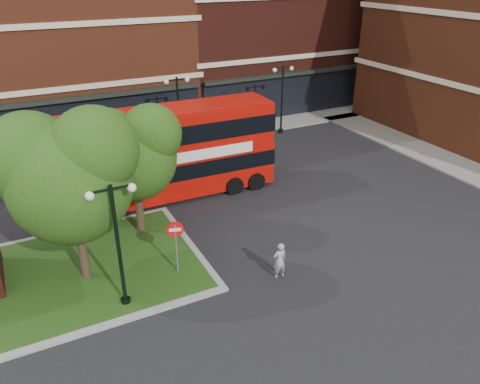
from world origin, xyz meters
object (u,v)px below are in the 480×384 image
bus (170,147)px  car_white (186,132)px  car_silver (53,162)px  woman (280,260)px

bus → car_white: (3.80, 7.82, -2.11)m
car_silver → car_white: car_white is taller
bus → car_white: bearing=65.5°
bus → car_silver: bearing=132.1°
woman → car_silver: 16.82m
woman → car_silver: woman is taller
bus → car_silver: bus is taller
bus → car_white: 8.94m
bus → woman: 9.39m
car_white → woman: bearing=164.7°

